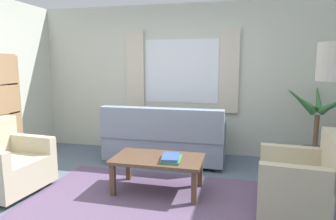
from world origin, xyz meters
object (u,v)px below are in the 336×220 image
(book_stack_on_table, at_px, (171,158))
(coffee_table, at_px, (158,162))
(couch, at_px, (165,140))
(potted_plant, at_px, (315,139))
(armchair_right, at_px, (306,183))
(armchair_left, at_px, (3,164))

(book_stack_on_table, bearing_deg, coffee_table, 157.06)
(couch, relative_size, coffee_table, 1.73)
(coffee_table, distance_m, potted_plant, 2.39)
(couch, height_order, potted_plant, potted_plant)
(couch, height_order, coffee_table, couch)
(coffee_table, height_order, potted_plant, potted_plant)
(armchair_right, xyz_separation_m, book_stack_on_table, (-1.46, 0.13, 0.11))
(coffee_table, bearing_deg, couch, 100.18)
(coffee_table, bearing_deg, armchair_right, -7.08)
(coffee_table, xyz_separation_m, potted_plant, (2.04, 1.24, 0.11))
(couch, relative_size, armchair_right, 2.09)
(armchair_left, height_order, potted_plant, potted_plant)
(potted_plant, bearing_deg, couch, -176.88)
(armchair_left, relative_size, armchair_right, 1.00)
(couch, bearing_deg, potted_plant, -176.88)
(armchair_right, height_order, book_stack_on_table, armchair_right)
(armchair_left, distance_m, armchair_right, 3.52)
(armchair_right, bearing_deg, armchair_left, -80.98)
(couch, distance_m, armchair_left, 2.28)
(armchair_left, xyz_separation_m, potted_plant, (3.91, 1.68, 0.14))
(armchair_right, distance_m, coffee_table, 1.66)
(armchair_right, distance_m, potted_plant, 1.50)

